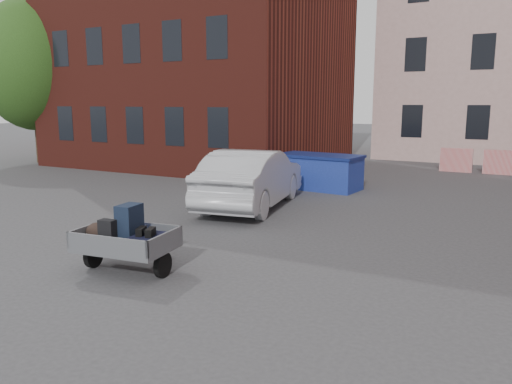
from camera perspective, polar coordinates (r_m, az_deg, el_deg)
The scene contains 8 objects.
ground at distance 9.57m, azimuth -4.71°, elevation -7.64°, with size 120.00×120.00×0.00m, color #38383A.
building_brick at distance 25.25m, azimuth -6.17°, elevation 19.45°, with size 12.00×10.00×14.00m, color #591E16.
far_building at distance 38.76m, azimuth -12.15°, elevation 11.59°, with size 6.00×6.00×8.00m, color maroon.
tree at distance 26.86m, azimuth -24.06°, elevation 14.16°, with size 5.28×5.28×8.30m.
barriers at distance 22.77m, azimuth 26.14°, elevation 3.06°, with size 4.70×0.18×1.00m.
trailer at distance 8.95m, azimuth -14.69°, elevation -5.15°, with size 1.72×1.89×1.20m.
dumpster at distance 17.18m, azimuth 7.19°, elevation 2.34°, with size 2.94×1.70×1.18m.
silver_car at distance 14.06m, azimuth -0.47°, elevation 1.59°, with size 1.73×4.96×1.64m, color #B1B3B9.
Camera 1 is at (4.98, -7.63, 2.93)m, focal length 35.00 mm.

